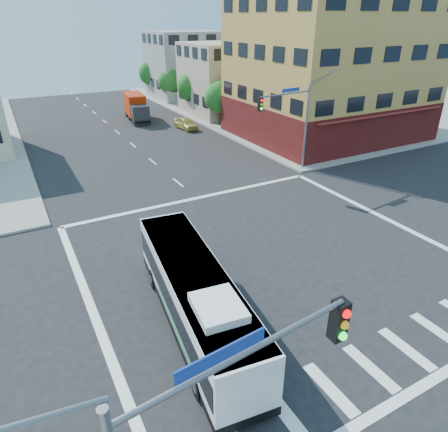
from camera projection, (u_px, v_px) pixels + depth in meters
ground at (271, 260)px, 21.79m from camera, size 120.00×120.00×0.00m
sidewalk_ne at (326, 99)px, 64.29m from camera, size 50.00×50.00×0.15m
corner_building_ne at (330, 80)px, 42.27m from camera, size 18.10×15.44×14.00m
building_east_near at (232, 78)px, 53.75m from camera, size 12.06×10.06×9.00m
building_east_far at (189, 65)px, 64.51m from camera, size 12.06×10.06×10.00m
signal_mast_ne at (292, 114)px, 31.81m from camera, size 7.91×1.13×8.07m
street_tree_a at (220, 96)px, 47.22m from camera, size 3.60×3.60×5.53m
street_tree_b at (192, 85)px, 53.42m from camera, size 3.80×3.80×5.79m
street_tree_c at (170, 80)px, 59.83m from camera, size 3.40×3.40×5.29m
street_tree_d at (152, 71)px, 65.92m from camera, size 4.00×4.00×6.03m
transit_bus at (195, 297)px, 16.47m from camera, size 3.55×10.88×3.16m
box_truck at (136, 108)px, 50.86m from camera, size 2.90×7.24×3.17m
parked_car at (186, 123)px, 47.08m from camera, size 1.90×4.00×1.32m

